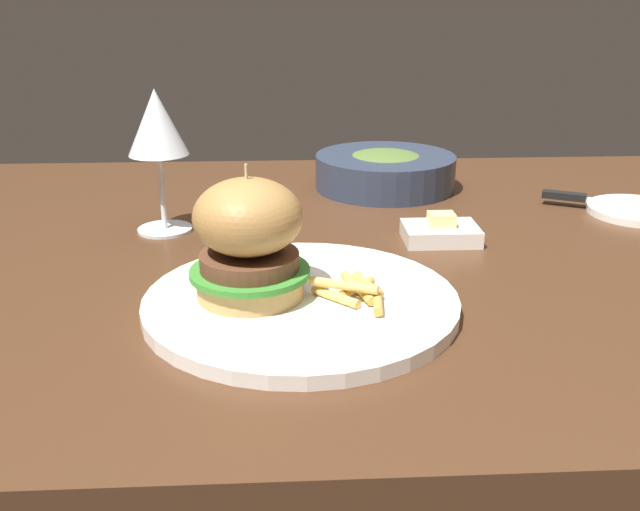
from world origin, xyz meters
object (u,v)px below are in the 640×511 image
Objects in this scene: main_plate at (301,302)px; table_knife at (601,200)px; butter_dish at (441,232)px; soup_bowl at (385,170)px; burger_sandwich at (249,239)px; bread_plate at (638,211)px; wine_glass at (157,127)px.

main_plate is 1.67× the size of table_knife.
butter_dish is (0.18, 0.19, 0.00)m from main_plate.
butter_dish is 0.42× the size of soup_bowl.
burger_sandwich is 0.60m from bread_plate.
soup_bowl reaches higher than table_knife.
bread_plate is at bearing -24.95° from soup_bowl.
main_plate is 0.08m from burger_sandwich.
soup_bowl is at bearing 71.92° from main_plate.
table_knife is 2.02× the size of butter_dish.
burger_sandwich is 1.43× the size of butter_dish.
main_plate is at bearing -55.79° from wine_glass.
butter_dish is (0.35, -0.06, -0.12)m from wine_glass.
soup_bowl is (-0.33, 0.15, 0.02)m from bread_plate.
butter_dish is at bearing 39.42° from burger_sandwich.
main_plate is at bearing -3.81° from burger_sandwich.
soup_bowl is (0.19, 0.44, -0.04)m from burger_sandwich.
soup_bowl is (0.31, 0.19, -0.11)m from wine_glass.
main_plate reaches higher than bread_plate.
main_plate is at bearing -133.16° from butter_dish.
burger_sandwich is 0.71× the size of table_knife.
main_plate is 3.36× the size of butter_dish.
table_knife is (-0.04, 0.02, 0.01)m from bread_plate.
burger_sandwich is 0.60× the size of soup_bowl.
wine_glass reaches higher than table_knife.
table_knife is (0.60, 0.06, -0.12)m from wine_glass.
butter_dish is (-0.25, -0.12, -0.00)m from table_knife.
wine_glass reaches higher than soup_bowl.
wine_glass is 1.98× the size of butter_dish.
butter_dish is at bearing -155.06° from table_knife.
table_knife is at bearing 5.67° from wine_glass.
bread_plate is 0.05m from table_knife.
main_plate is 1.42× the size of soup_bowl.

